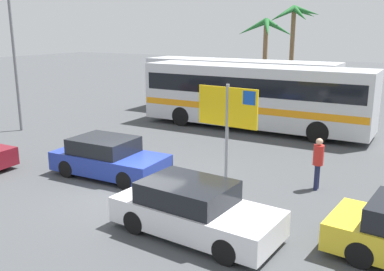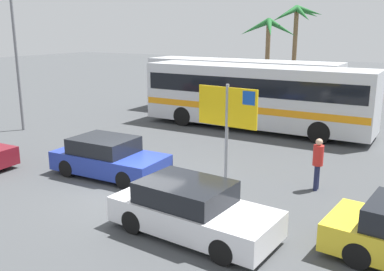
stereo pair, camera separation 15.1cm
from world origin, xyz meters
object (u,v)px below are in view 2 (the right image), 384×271
Objects in this scene: car_white at (192,210)px; car_blue at (109,158)px; ferry_sign at (228,111)px; pedestrian_by_bus at (318,160)px; bus_rear_coach at (240,84)px; bus_front_coach at (255,94)px.

car_blue is at bearing 157.81° from car_white.
car_blue is at bearing -148.57° from ferry_sign.
pedestrian_by_bus reaches higher than car_white.
ferry_sign is 4.58m from car_white.
bus_front_coach is at bearing -54.73° from bus_rear_coach.
ferry_sign is at bearing -67.74° from bus_rear_coach.
car_blue and car_white have the same top height.
car_blue is (0.67, -12.36, -1.15)m from bus_rear_coach.
bus_rear_coach reaches higher than car_blue.
ferry_sign reaches higher than car_blue.
pedestrian_by_bus is (1.86, 4.57, 0.34)m from car_white.
bus_rear_coach is (-2.28, 3.22, 0.00)m from bus_front_coach.
ferry_sign is 1.92× the size of pedestrian_by_bus.
bus_front_coach reaches higher than car_white.
bus_front_coach is 3.56× the size of ferry_sign.
bus_rear_coach reaches higher than car_white.
car_white is at bearing -27.98° from car_blue.
car_white is at bearing -74.96° from bus_front_coach.
car_blue is at bearing -100.02° from bus_front_coach.
car_white is 4.95m from pedestrian_by_bus.
bus_front_coach is at bearing 109.10° from car_white.
bus_rear_coach is 12.44m from pedestrian_by_bus.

